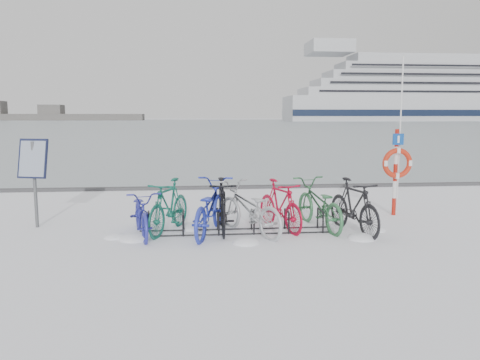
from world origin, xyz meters
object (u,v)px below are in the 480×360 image
at_px(info_board, 33,164).
at_px(lifebuoy_station, 397,163).
at_px(bike_rack, 236,224).
at_px(cruise_ferry, 424,96).

height_order(info_board, lifebuoy_station, lifebuoy_station).
xyz_separation_m(bike_rack, cruise_ferry, (104.66, 200.61, 11.46)).
relative_size(bike_rack, info_board, 2.07).
xyz_separation_m(info_board, cruise_ferry, (108.94, 199.75, 10.25)).
height_order(lifebuoy_station, cruise_ferry, cruise_ferry).
bearing_deg(lifebuoy_station, cruise_ferry, 63.21).
bearing_deg(info_board, cruise_ferry, 77.08).
bearing_deg(bike_rack, info_board, 168.70).
distance_m(lifebuoy_station, cruise_ferry, 223.52).
height_order(bike_rack, lifebuoy_station, lifebuoy_station).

